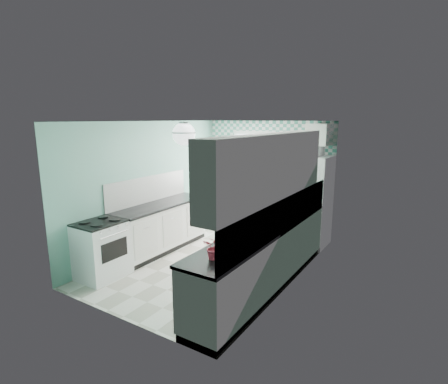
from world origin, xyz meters
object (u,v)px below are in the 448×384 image
Objects in this scene: microwave at (311,149)px; potted_plant at (215,248)px; stove at (102,248)px; fruit_bowl at (221,253)px; fridge at (309,201)px; ceiling_light at (184,134)px; sink at (289,215)px.

potted_plant is at bearing 91.83° from microwave.
microwave is (2.31, 3.28, 1.48)m from stove.
microwave reaches higher than stove.
stove is 3.83× the size of fruit_bowl.
fruit_bowl is at bearing -7.10° from stove.
potted_plant is 3.68m from microwave.
potted_plant is 0.61× the size of microwave.
ceiling_light is at bearing -113.92° from fridge.
stove is at bearing -125.92° from fridge.
microwave is at bearing 51.71° from stove.
sink is at bearing 36.36° from stove.
microwave is at bearing 94.69° from sink.
ceiling_light is at bearing 67.22° from microwave.
fruit_bowl is (-0.00, -2.15, 0.04)m from sink.
fridge is at bearing 53.90° from microwave.
fridge is 1.04m from microwave.
fridge reaches higher than fruit_bowl.
ceiling_light reaches higher than potted_plant.
stove is 3.15m from sink.
fruit_bowl is 0.52× the size of microwave.
ceiling_light is 1.98m from potted_plant.
fridge is 6.44× the size of potted_plant.
ceiling_light is 3.15m from fridge.
ceiling_light is 2.30m from stove.
fridge is 1.30m from sink.
fridge is at bearing 91.45° from potted_plant.
stove is 2.45m from fruit_bowl.
microwave is (-0.09, 1.30, 1.03)m from sink.
ceiling_light is at bearing -132.34° from sink.
sink reaches higher than fruit_bowl.
fruit_bowl is (0.09, -3.44, 0.06)m from fridge.
microwave reaches higher than fruit_bowl.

